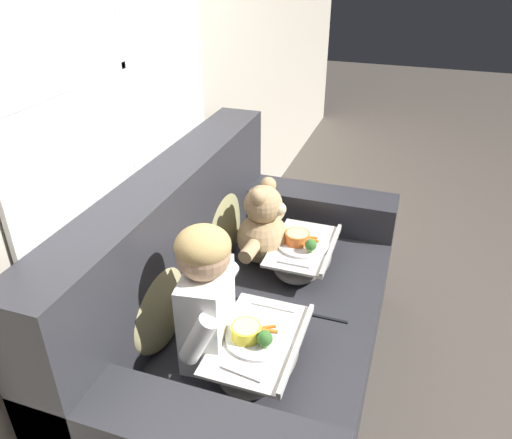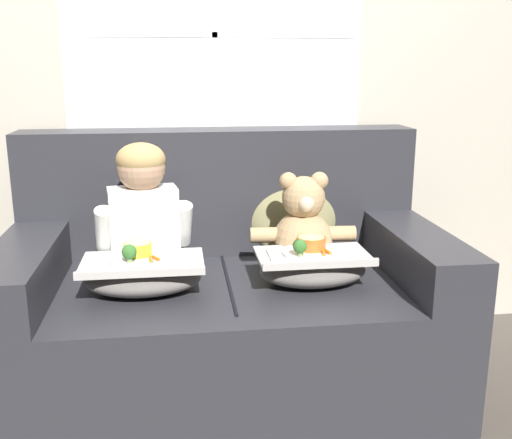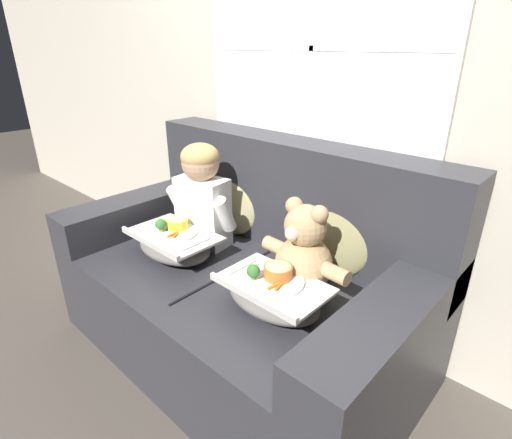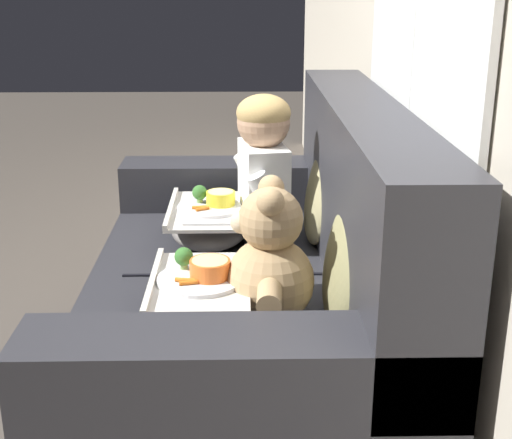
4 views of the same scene
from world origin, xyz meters
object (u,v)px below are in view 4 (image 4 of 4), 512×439
(throw_pillow_behind_child, at_px, (324,190))
(throw_pillow_behind_teddy, at_px, (351,256))
(teddy_bear, at_px, (268,264))
(couch, at_px, (263,307))
(lap_tray_teddy, at_px, (200,298))
(child_figure, at_px, (263,163))
(lap_tray_child, at_px, (210,223))

(throw_pillow_behind_child, bearing_deg, throw_pillow_behind_teddy, 0.00)
(throw_pillow_behind_teddy, distance_m, teddy_bear, 0.23)
(couch, bearing_deg, throw_pillow_behind_child, 144.57)
(couch, xyz_separation_m, lap_tray_teddy, (0.32, -0.19, 0.19))
(throw_pillow_behind_child, bearing_deg, teddy_bear, -19.29)
(lap_tray_teddy, bearing_deg, child_figure, 163.26)
(teddy_bear, bearing_deg, lap_tray_teddy, -90.17)
(throw_pillow_behind_child, distance_m, child_figure, 0.24)
(throw_pillow_behind_teddy, bearing_deg, throw_pillow_behind_child, 180.00)
(throw_pillow_behind_child, distance_m, teddy_bear, 0.68)
(couch, bearing_deg, lap_tray_teddy, -29.94)
(throw_pillow_behind_teddy, height_order, child_figure, child_figure)
(throw_pillow_behind_teddy, relative_size, lap_tray_teddy, 1.00)
(couch, bearing_deg, throw_pillow_behind_teddy, 35.43)
(child_figure, relative_size, lap_tray_teddy, 1.25)
(child_figure, xyz_separation_m, lap_tray_teddy, (0.65, -0.19, -0.22))
(lap_tray_teddy, bearing_deg, teddy_bear, 89.83)
(throw_pillow_behind_child, relative_size, lap_tray_child, 0.93)
(teddy_bear, relative_size, lap_tray_teddy, 1.02)
(child_figure, bearing_deg, throw_pillow_behind_teddy, 18.92)
(child_figure, height_order, lap_tray_teddy, child_figure)
(teddy_bear, distance_m, lap_tray_child, 0.68)
(throw_pillow_behind_child, distance_m, lap_tray_child, 0.43)
(throw_pillow_behind_child, height_order, teddy_bear, teddy_bear)
(lap_tray_child, relative_size, lap_tray_teddy, 1.05)
(throw_pillow_behind_child, xyz_separation_m, throw_pillow_behind_teddy, (0.65, 0.00, 0.00))
(couch, distance_m, throw_pillow_behind_child, 0.50)
(child_figure, distance_m, lap_tray_child, 0.30)
(child_figure, distance_m, teddy_bear, 0.66)
(throw_pillow_behind_child, bearing_deg, couch, -35.43)
(child_figure, bearing_deg, teddy_bear, -0.42)
(teddy_bear, bearing_deg, throw_pillow_behind_teddy, 89.92)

